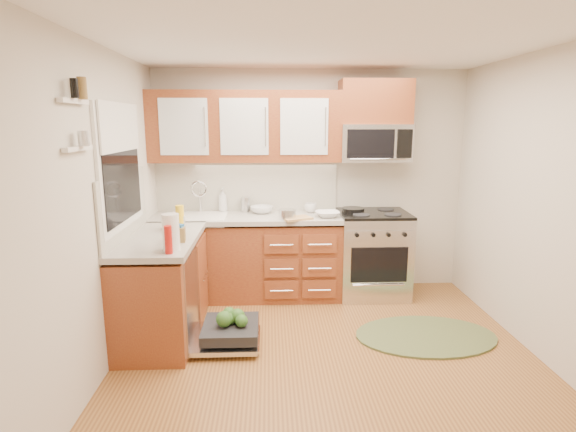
{
  "coord_description": "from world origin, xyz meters",
  "views": [
    {
      "loc": [
        -0.48,
        -3.37,
        1.91
      ],
      "look_at": [
        -0.29,
        0.85,
        1.04
      ],
      "focal_mm": 28.0,
      "sensor_mm": 36.0,
      "label": 1
    }
  ],
  "objects_px": {
    "skillet": "(353,210)",
    "cutting_board": "(296,218)",
    "rug": "(426,336)",
    "bowl_b": "(262,210)",
    "sink": "(198,228)",
    "stock_pot": "(287,214)",
    "bowl_a": "(327,214)",
    "cup": "(311,208)",
    "range": "(372,254)",
    "microwave": "(374,143)",
    "upper_cabinets": "(245,127)",
    "dishwasher": "(226,334)",
    "paper_towel_roll": "(171,232)"
  },
  "relations": [
    {
      "from": "upper_cabinets",
      "to": "microwave",
      "type": "bearing_deg",
      "value": -1.02
    },
    {
      "from": "cup",
      "to": "microwave",
      "type": "bearing_deg",
      "value": -2.3
    },
    {
      "from": "cutting_board",
      "to": "bowl_a",
      "type": "xyz_separation_m",
      "value": [
        0.34,
        0.1,
        0.02
      ]
    },
    {
      "from": "sink",
      "to": "stock_pot",
      "type": "relative_size",
      "value": 3.49
    },
    {
      "from": "rug",
      "to": "cutting_board",
      "type": "xyz_separation_m",
      "value": [
        -1.13,
        0.86,
        0.93
      ]
    },
    {
      "from": "range",
      "to": "paper_towel_roll",
      "type": "height_order",
      "value": "paper_towel_roll"
    },
    {
      "from": "skillet",
      "to": "cup",
      "type": "distance_m",
      "value": 0.47
    },
    {
      "from": "rug",
      "to": "bowl_b",
      "type": "xyz_separation_m",
      "value": [
        -1.5,
        1.21,
        0.95
      ]
    },
    {
      "from": "stock_pot",
      "to": "paper_towel_roll",
      "type": "distance_m",
      "value": 1.48
    },
    {
      "from": "upper_cabinets",
      "to": "bowl_b",
      "type": "relative_size",
      "value": 8.26
    },
    {
      "from": "sink",
      "to": "microwave",
      "type": "bearing_deg",
      "value": 3.85
    },
    {
      "from": "skillet",
      "to": "cutting_board",
      "type": "distance_m",
      "value": 0.69
    },
    {
      "from": "dishwasher",
      "to": "rug",
      "type": "bearing_deg",
      "value": 1.91
    },
    {
      "from": "sink",
      "to": "cutting_board",
      "type": "height_order",
      "value": "cutting_board"
    },
    {
      "from": "paper_towel_roll",
      "to": "bowl_b",
      "type": "height_order",
      "value": "paper_towel_roll"
    },
    {
      "from": "stock_pot",
      "to": "cutting_board",
      "type": "distance_m",
      "value": 0.11
    },
    {
      "from": "upper_cabinets",
      "to": "range",
      "type": "xyz_separation_m",
      "value": [
        1.41,
        -0.15,
        -1.4
      ]
    },
    {
      "from": "upper_cabinets",
      "to": "range",
      "type": "height_order",
      "value": "upper_cabinets"
    },
    {
      "from": "sink",
      "to": "cutting_board",
      "type": "bearing_deg",
      "value": -10.67
    },
    {
      "from": "paper_towel_roll",
      "to": "bowl_a",
      "type": "bearing_deg",
      "value": 41.03
    },
    {
      "from": "range",
      "to": "cup",
      "type": "xyz_separation_m",
      "value": [
        -0.69,
        0.15,
        0.5
      ]
    },
    {
      "from": "sink",
      "to": "cup",
      "type": "bearing_deg",
      "value": 7.22
    },
    {
      "from": "cutting_board",
      "to": "bowl_b",
      "type": "relative_size",
      "value": 1.23
    },
    {
      "from": "microwave",
      "to": "rug",
      "type": "height_order",
      "value": "microwave"
    },
    {
      "from": "cutting_board",
      "to": "bowl_a",
      "type": "bearing_deg",
      "value": 16.08
    },
    {
      "from": "stock_pot",
      "to": "cutting_board",
      "type": "relative_size",
      "value": 0.58
    },
    {
      "from": "sink",
      "to": "range",
      "type": "bearing_deg",
      "value": 0.3
    },
    {
      "from": "sink",
      "to": "dishwasher",
      "type": "distance_m",
      "value": 1.38
    },
    {
      "from": "upper_cabinets",
      "to": "bowl_a",
      "type": "relative_size",
      "value": 7.98
    },
    {
      "from": "dishwasher",
      "to": "bowl_b",
      "type": "bearing_deg",
      "value": 76.59
    },
    {
      "from": "cup",
      "to": "paper_towel_roll",
      "type": "bearing_deg",
      "value": -130.06
    },
    {
      "from": "upper_cabinets",
      "to": "skillet",
      "type": "height_order",
      "value": "upper_cabinets"
    },
    {
      "from": "sink",
      "to": "rug",
      "type": "relative_size",
      "value": 0.48
    },
    {
      "from": "cup",
      "to": "bowl_b",
      "type": "bearing_deg",
      "value": -178.82
    },
    {
      "from": "range",
      "to": "cutting_board",
      "type": "bearing_deg",
      "value": -166.41
    },
    {
      "from": "cup",
      "to": "stock_pot",
      "type": "bearing_deg",
      "value": -127.89
    },
    {
      "from": "skillet",
      "to": "sink",
      "type": "bearing_deg",
      "value": -178.64
    },
    {
      "from": "sink",
      "to": "dishwasher",
      "type": "bearing_deg",
      "value": -70.8
    },
    {
      "from": "stock_pot",
      "to": "bowl_b",
      "type": "relative_size",
      "value": 0.72
    },
    {
      "from": "range",
      "to": "microwave",
      "type": "distance_m",
      "value": 1.23
    },
    {
      "from": "upper_cabinets",
      "to": "bowl_a",
      "type": "bearing_deg",
      "value": -16.39
    },
    {
      "from": "paper_towel_roll",
      "to": "dishwasher",
      "type": "bearing_deg",
      "value": 27.24
    },
    {
      "from": "microwave",
      "to": "stock_pot",
      "type": "distance_m",
      "value": 1.25
    },
    {
      "from": "stock_pot",
      "to": "rug",
      "type": "bearing_deg",
      "value": -34.93
    },
    {
      "from": "bowl_a",
      "to": "bowl_b",
      "type": "height_order",
      "value": "bowl_b"
    },
    {
      "from": "stock_pot",
      "to": "bowl_a",
      "type": "distance_m",
      "value": 0.45
    },
    {
      "from": "cutting_board",
      "to": "rug",
      "type": "bearing_deg",
      "value": -37.17
    },
    {
      "from": "skillet",
      "to": "bowl_a",
      "type": "relative_size",
      "value": 0.96
    },
    {
      "from": "rug",
      "to": "cup",
      "type": "xyz_separation_m",
      "value": [
        -0.95,
        1.22,
        0.97
      ]
    },
    {
      "from": "upper_cabinets",
      "to": "bowl_b",
      "type": "bearing_deg",
      "value": -2.99
    }
  ]
}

